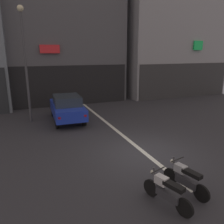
% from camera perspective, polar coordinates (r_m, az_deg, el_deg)
% --- Properties ---
extents(ground_plane, '(120.00, 120.00, 0.00)m').
position_cam_1_polar(ground_plane, '(9.85, 8.34, -10.30)').
color(ground_plane, '#333338').
extents(lane_centre_line, '(0.20, 18.00, 0.01)m').
position_cam_1_polar(lane_centre_line, '(14.99, -3.21, -1.25)').
color(lane_centre_line, silver).
rests_on(lane_centre_line, ground).
extents(building_mid_block, '(9.96, 7.63, 13.05)m').
position_cam_1_polar(building_mid_block, '(22.02, -13.29, 20.63)').
color(building_mid_block, '#56565B').
rests_on(building_mid_block, ground).
extents(building_far_right, '(10.23, 9.08, 13.45)m').
position_cam_1_polar(building_far_right, '(26.09, 12.44, 20.16)').
color(building_far_right, '#9E9EA3').
rests_on(building_far_right, ground).
extents(car_blue_crossing_near, '(1.94, 4.17, 1.64)m').
position_cam_1_polar(car_blue_crossing_near, '(14.17, -11.42, 1.20)').
color(car_blue_crossing_near, black).
rests_on(car_blue_crossing_near, ground).
extents(street_lamp, '(0.36, 0.36, 6.73)m').
position_cam_1_polar(street_lamp, '(14.31, -21.42, 13.64)').
color(street_lamp, '#47474C').
rests_on(street_lamp, ground).
extents(motorcycle_white_row_leftmost, '(0.65, 1.62, 0.98)m').
position_cam_1_polar(motorcycle_white_row_leftmost, '(6.74, 13.75, -18.96)').
color(motorcycle_white_row_leftmost, black).
rests_on(motorcycle_white_row_leftmost, ground).
extents(motorcycle_silver_row_left_mid, '(0.57, 1.64, 0.98)m').
position_cam_1_polar(motorcycle_silver_row_left_mid, '(7.46, 18.17, -15.76)').
color(motorcycle_silver_row_left_mid, black).
rests_on(motorcycle_silver_row_left_mid, ground).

